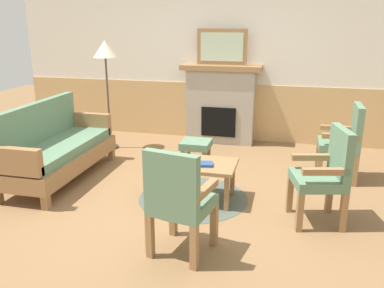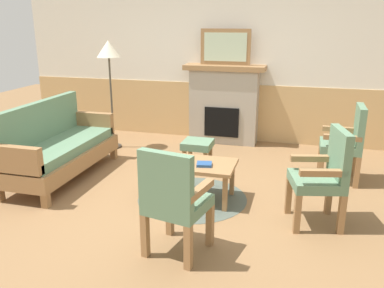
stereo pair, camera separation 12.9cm
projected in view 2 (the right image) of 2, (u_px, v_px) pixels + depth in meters
ground_plane at (184, 198)px, 4.65m from camera, size 14.00×14.00×0.00m
wall_back at (228, 61)px, 6.66m from camera, size 7.20×0.14×2.70m
fireplace at (224, 103)px, 6.62m from camera, size 1.30×0.44×1.28m
framed_picture at (225, 47)px, 6.36m from camera, size 0.80×0.04×0.56m
couch at (58, 148)px, 5.17m from camera, size 0.70×1.80×0.98m
coffee_table at (192, 167)px, 4.54m from camera, size 0.96×0.56×0.44m
round_rug at (192, 198)px, 4.65m from camera, size 1.26×1.26×0.01m
book_on_table at (204, 164)px, 4.42m from camera, size 0.19×0.18×0.03m
footstool at (198, 146)px, 5.62m from camera, size 0.40×0.40×0.36m
armchair_near_fireplace at (324, 173)px, 3.93m from camera, size 0.58×0.58×0.98m
armchair_by_window_left at (347, 140)px, 5.01m from camera, size 0.48×0.48×0.98m
armchair_front_left at (174, 198)px, 3.38m from camera, size 0.57×0.57×0.98m
floor_lamp_by_couch at (109, 56)px, 6.09m from camera, size 0.36×0.36×1.68m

